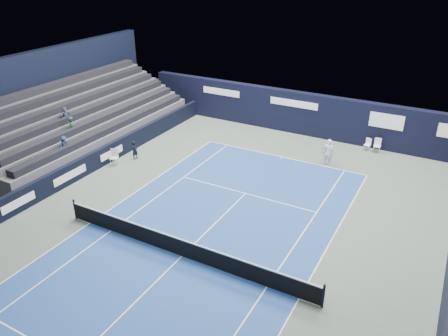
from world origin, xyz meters
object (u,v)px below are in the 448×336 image
object	(u,v)px
folding_chair_back_a	(368,142)
folding_chair_back_b	(377,144)
line_judge_chair	(114,156)
tennis_player	(328,152)
tennis_net	(181,247)

from	to	relation	value
folding_chair_back_a	folding_chair_back_b	bearing A→B (deg)	5.07
folding_chair_back_a	line_judge_chair	bearing A→B (deg)	-132.52
folding_chair_back_a	line_judge_chair	world-z (taller)	line_judge_chair
folding_chair_back_a	tennis_player	bearing A→B (deg)	-105.65
tennis_net	tennis_player	xyz separation A→B (m)	(2.88, 12.30, 0.34)
tennis_net	tennis_player	world-z (taller)	tennis_player
line_judge_chair	tennis_player	world-z (taller)	tennis_player
tennis_player	folding_chair_back_a	bearing A→B (deg)	63.32
tennis_player	tennis_net	bearing A→B (deg)	-103.20
line_judge_chair	tennis_player	xyz separation A→B (m)	(11.80, 6.53, 0.26)
folding_chair_back_b	line_judge_chair	world-z (taller)	line_judge_chair
folding_chair_back_b	line_judge_chair	xyz separation A→B (m)	(-14.16, -9.94, 0.03)
folding_chair_back_b	tennis_net	world-z (taller)	tennis_net
folding_chair_back_a	line_judge_chair	size ratio (longest dim) A/B	0.81
folding_chair_back_a	tennis_net	world-z (taller)	tennis_net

